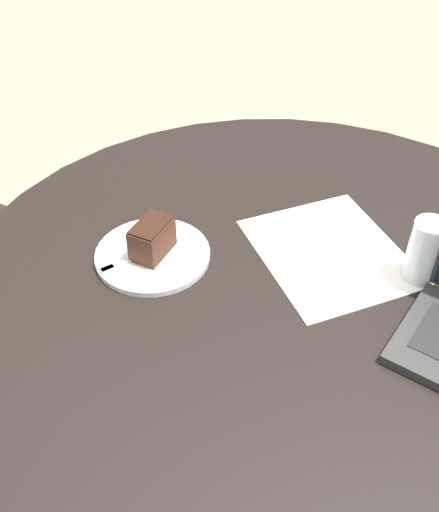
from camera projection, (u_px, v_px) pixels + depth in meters
The scene contains 7 objects.
ground_plane at pixel (268, 488), 1.62m from camera, with size 12.00×12.00×0.00m, color gray.
dining_table at pixel (285, 334), 1.21m from camera, with size 1.32×1.32×0.76m.
paper_document at pixel (330, 252), 1.20m from camera, with size 0.38×0.35×0.00m.
plate at pixel (153, 255), 1.19m from camera, with size 0.23×0.23×0.01m.
cake_slice at pixel (152, 238), 1.16m from camera, with size 0.11×0.10×0.07m.
fork at pixel (132, 259), 1.16m from camera, with size 0.10×0.16×0.00m.
water_glass at pixel (425, 252), 1.10m from camera, with size 0.06×0.06×0.13m.
Camera 1 is at (0.79, -0.22, 1.54)m, focal length 42.00 mm.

